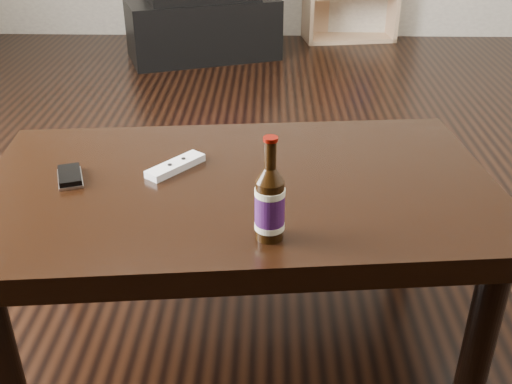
{
  "coord_description": "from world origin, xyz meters",
  "views": [
    {
      "loc": [
        -0.26,
        -1.92,
        1.24
      ],
      "look_at": [
        -0.28,
        -0.8,
        0.62
      ],
      "focal_mm": 42.0,
      "sensor_mm": 36.0,
      "label": 1
    }
  ],
  "objects_px": {
    "tv_stand": "(203,29)",
    "coffee_table": "(240,203)",
    "remote": "(176,166)",
    "phone": "(70,176)",
    "beer_bottle": "(270,204)"
  },
  "relations": [
    {
      "from": "remote",
      "to": "phone",
      "type": "bearing_deg",
      "value": -126.96
    },
    {
      "from": "coffee_table",
      "to": "phone",
      "type": "bearing_deg",
      "value": -179.78
    },
    {
      "from": "beer_bottle",
      "to": "phone",
      "type": "distance_m",
      "value": 0.6
    },
    {
      "from": "tv_stand",
      "to": "beer_bottle",
      "type": "xyz_separation_m",
      "value": [
        0.48,
        -3.16,
        0.38
      ]
    },
    {
      "from": "beer_bottle",
      "to": "phone",
      "type": "bearing_deg",
      "value": 153.27
    },
    {
      "from": "coffee_table",
      "to": "remote",
      "type": "distance_m",
      "value": 0.21
    },
    {
      "from": "coffee_table",
      "to": "remote",
      "type": "relative_size",
      "value": 8.22
    },
    {
      "from": "coffee_table",
      "to": "phone",
      "type": "height_order",
      "value": "phone"
    },
    {
      "from": "tv_stand",
      "to": "phone",
      "type": "height_order",
      "value": "phone"
    },
    {
      "from": "tv_stand",
      "to": "remote",
      "type": "height_order",
      "value": "remote"
    },
    {
      "from": "coffee_table",
      "to": "remote",
      "type": "xyz_separation_m",
      "value": [
        -0.18,
        0.07,
        0.08
      ]
    },
    {
      "from": "tv_stand",
      "to": "coffee_table",
      "type": "xyz_separation_m",
      "value": [
        0.4,
        -2.89,
        0.23
      ]
    },
    {
      "from": "coffee_table",
      "to": "phone",
      "type": "xyz_separation_m",
      "value": [
        -0.45,
        -0.0,
        0.08
      ]
    },
    {
      "from": "beer_bottle",
      "to": "remote",
      "type": "relative_size",
      "value": 1.41
    },
    {
      "from": "coffee_table",
      "to": "beer_bottle",
      "type": "bearing_deg",
      "value": -73.67
    }
  ]
}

